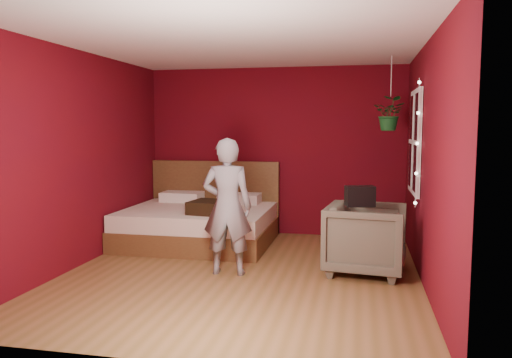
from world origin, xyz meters
The scene contains 10 objects.
floor centered at (0.00, 0.00, 0.00)m, with size 4.50×4.50×0.00m, color brown.
room_walls centered at (0.00, 0.00, 1.68)m, with size 4.04×4.54×2.62m.
window centered at (1.97, 0.90, 1.50)m, with size 0.05×0.97×1.27m.
fairy_lights centered at (1.94, 0.38, 1.50)m, with size 0.04×0.04×1.45m.
bed centered at (-0.95, 1.42, 0.30)m, with size 2.07×1.76×1.14m.
person centered at (-0.15, -0.04, 0.78)m, with size 0.57×0.37×1.56m, color gray.
armchair centered at (1.40, 0.30, 0.40)m, with size 0.86×0.89×0.81m, color #555243.
handbag centered at (1.32, 0.13, 0.92)m, with size 0.32×0.16×0.23m, color black.
throw_pillow centered at (-0.66, 0.92, 0.60)m, with size 0.48×0.48×0.17m, color black.
hanging_plant centered at (1.69, 1.31, 1.85)m, with size 0.49×0.46×0.97m.
Camera 1 is at (1.31, -5.47, 1.69)m, focal length 35.00 mm.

